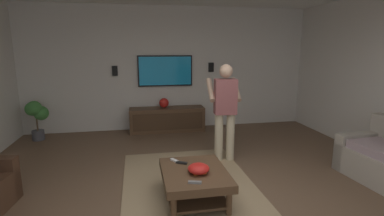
{
  "coord_description": "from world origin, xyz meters",
  "views": [
    {
      "loc": [
        -3.1,
        0.79,
        1.91
      ],
      "look_at": [
        1.16,
        -0.03,
        1.01
      ],
      "focal_mm": 27.45,
      "sensor_mm": 36.0,
      "label": 1
    }
  ],
  "objects_px": {
    "vase_round": "(164,103)",
    "wall_speaker_left": "(211,67)",
    "remote_grey": "(195,182)",
    "remote_black": "(182,163)",
    "wall_speaker_right": "(115,71)",
    "remote_white": "(175,161)",
    "media_console": "(167,119)",
    "potted_plant_tall": "(37,113)",
    "person_standing": "(225,107)",
    "book": "(198,170)",
    "coffee_table": "(195,178)",
    "bowl": "(199,169)",
    "tv": "(165,71)"
  },
  "relations": [
    {
      "from": "media_console",
      "to": "potted_plant_tall",
      "type": "distance_m",
      "value": 2.74
    },
    {
      "from": "vase_round",
      "to": "wall_speaker_left",
      "type": "bearing_deg",
      "value": -79.36
    },
    {
      "from": "person_standing",
      "to": "remote_white",
      "type": "distance_m",
      "value": 1.42
    },
    {
      "from": "book",
      "to": "bowl",
      "type": "bearing_deg",
      "value": 174.13
    },
    {
      "from": "vase_round",
      "to": "wall_speaker_left",
      "type": "xyz_separation_m",
      "value": [
        0.22,
        -1.16,
        0.78
      ]
    },
    {
      "from": "potted_plant_tall",
      "to": "bowl",
      "type": "xyz_separation_m",
      "value": [
        -3.12,
        -2.75,
        -0.11
      ]
    },
    {
      "from": "person_standing",
      "to": "potted_plant_tall",
      "type": "bearing_deg",
      "value": 67.58
    },
    {
      "from": "book",
      "to": "vase_round",
      "type": "xyz_separation_m",
      "value": [
        3.28,
        0.1,
        0.24
      ]
    },
    {
      "from": "coffee_table",
      "to": "vase_round",
      "type": "distance_m",
      "value": 3.27
    },
    {
      "from": "remote_white",
      "to": "remote_grey",
      "type": "height_order",
      "value": "same"
    },
    {
      "from": "person_standing",
      "to": "wall_speaker_left",
      "type": "height_order",
      "value": "person_standing"
    },
    {
      "from": "wall_speaker_right",
      "to": "bowl",
      "type": "bearing_deg",
      "value": -161.8
    },
    {
      "from": "remote_grey",
      "to": "wall_speaker_left",
      "type": "bearing_deg",
      "value": 89.67
    },
    {
      "from": "remote_black",
      "to": "book",
      "type": "distance_m",
      "value": 0.32
    },
    {
      "from": "person_standing",
      "to": "remote_grey",
      "type": "height_order",
      "value": "person_standing"
    },
    {
      "from": "person_standing",
      "to": "coffee_table",
      "type": "bearing_deg",
      "value": 153.13
    },
    {
      "from": "person_standing",
      "to": "remote_white",
      "type": "height_order",
      "value": "person_standing"
    },
    {
      "from": "media_console",
      "to": "remote_white",
      "type": "bearing_deg",
      "value": -4.02
    },
    {
      "from": "vase_round",
      "to": "media_console",
      "type": "bearing_deg",
      "value": -120.21
    },
    {
      "from": "tv",
      "to": "wall_speaker_left",
      "type": "relative_size",
      "value": 5.72
    },
    {
      "from": "potted_plant_tall",
      "to": "book",
      "type": "height_order",
      "value": "potted_plant_tall"
    },
    {
      "from": "remote_grey",
      "to": "vase_round",
      "type": "height_order",
      "value": "vase_round"
    },
    {
      "from": "potted_plant_tall",
      "to": "remote_grey",
      "type": "bearing_deg",
      "value": -141.86
    },
    {
      "from": "coffee_table",
      "to": "tv",
      "type": "bearing_deg",
      "value": 0.03
    },
    {
      "from": "coffee_table",
      "to": "vase_round",
      "type": "xyz_separation_m",
      "value": [
        3.25,
        0.06,
        0.36
      ]
    },
    {
      "from": "wall_speaker_left",
      "to": "book",
      "type": "bearing_deg",
      "value": 163.13
    },
    {
      "from": "media_console",
      "to": "book",
      "type": "relative_size",
      "value": 7.73
    },
    {
      "from": "vase_round",
      "to": "potted_plant_tall",
      "type": "bearing_deg",
      "value": 94.71
    },
    {
      "from": "person_standing",
      "to": "wall_speaker_right",
      "type": "relative_size",
      "value": 7.45
    },
    {
      "from": "remote_black",
      "to": "wall_speaker_right",
      "type": "height_order",
      "value": "wall_speaker_right"
    },
    {
      "from": "person_standing",
      "to": "bowl",
      "type": "relative_size",
      "value": 6.17
    },
    {
      "from": "remote_black",
      "to": "coffee_table",
      "type": "bearing_deg",
      "value": -36.89
    },
    {
      "from": "book",
      "to": "wall_speaker_left",
      "type": "relative_size",
      "value": 1.0
    },
    {
      "from": "remote_grey",
      "to": "remote_white",
      "type": "bearing_deg",
      "value": 117.93
    },
    {
      "from": "coffee_table",
      "to": "wall_speaker_right",
      "type": "bearing_deg",
      "value": 18.12
    },
    {
      "from": "potted_plant_tall",
      "to": "remote_grey",
      "type": "relative_size",
      "value": 5.59
    },
    {
      "from": "remote_white",
      "to": "person_standing",
      "type": "bearing_deg",
      "value": -77.48
    },
    {
      "from": "bowl",
      "to": "wall_speaker_right",
      "type": "relative_size",
      "value": 1.21
    },
    {
      "from": "remote_black",
      "to": "book",
      "type": "bearing_deg",
      "value": -34.04
    },
    {
      "from": "remote_white",
      "to": "wall_speaker_left",
      "type": "xyz_separation_m",
      "value": [
        3.12,
        -1.3,
        1.03
      ]
    },
    {
      "from": "media_console",
      "to": "potted_plant_tall",
      "type": "xyz_separation_m",
      "value": [
        -0.18,
        2.71,
        0.3
      ]
    },
    {
      "from": "remote_white",
      "to": "remote_black",
      "type": "bearing_deg",
      "value": -170.4
    },
    {
      "from": "bowl",
      "to": "coffee_table",
      "type": "bearing_deg",
      "value": 21.37
    },
    {
      "from": "coffee_table",
      "to": "person_standing",
      "type": "xyz_separation_m",
      "value": [
        1.24,
        -0.77,
        0.64
      ]
    },
    {
      "from": "book",
      "to": "tv",
      "type": "bearing_deg",
      "value": -5.68
    },
    {
      "from": "media_console",
      "to": "remote_black",
      "type": "relative_size",
      "value": 11.33
    },
    {
      "from": "wall_speaker_left",
      "to": "vase_round",
      "type": "bearing_deg",
      "value": 100.64
    },
    {
      "from": "tv",
      "to": "potted_plant_tall",
      "type": "relative_size",
      "value": 1.5
    },
    {
      "from": "tv",
      "to": "remote_grey",
      "type": "bearing_deg",
      "value": -0.96
    },
    {
      "from": "remote_grey",
      "to": "wall_speaker_left",
      "type": "xyz_separation_m",
      "value": [
        3.81,
        -1.16,
        1.03
      ]
    }
  ]
}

